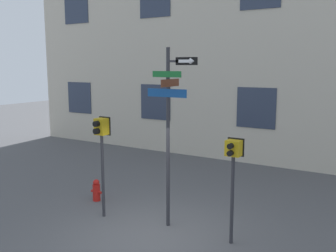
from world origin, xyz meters
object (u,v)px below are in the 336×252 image
at_px(pedestrian_signal_right, 233,162).
at_px(fire_hydrant, 96,190).
at_px(street_sign_pole, 170,122).
at_px(pedestrian_signal_left, 101,139).

height_order(pedestrian_signal_right, fire_hydrant, pedestrian_signal_right).
distance_m(street_sign_pole, pedestrian_signal_left, 1.95).
xyz_separation_m(street_sign_pole, pedestrian_signal_right, (1.66, -0.07, -0.76)).
relative_size(street_sign_pole, pedestrian_signal_left, 1.65).
bearing_deg(pedestrian_signal_right, fire_hydrant, 173.65).
bearing_deg(fire_hydrant, pedestrian_signal_left, -39.93).
relative_size(pedestrian_signal_right, fire_hydrant, 3.67).
distance_m(pedestrian_signal_left, fire_hydrant, 2.18).
xyz_separation_m(street_sign_pole, fire_hydrant, (-2.79, 0.42, -2.33)).
height_order(pedestrian_signal_left, fire_hydrant, pedestrian_signal_left).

